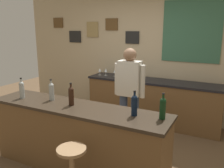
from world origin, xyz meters
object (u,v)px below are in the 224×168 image
(wine_bottle_c, at_px, (71,95))
(wine_glass_c, at_px, (115,71))
(wine_bottle_b, at_px, (51,91))
(wine_glass_a, at_px, (100,70))
(wine_bottle_e, at_px, (163,108))
(wine_bottle_a, at_px, (22,89))
(bartender, at_px, (129,91))
(wine_glass_b, at_px, (106,70))
(wine_glass_d, at_px, (129,73))
(wine_bottle_d, at_px, (134,105))
(bar_stool, at_px, (72,167))
(wine_glass_e, at_px, (137,74))

(wine_bottle_c, distance_m, wine_glass_c, 2.06)
(wine_bottle_b, relative_size, wine_glass_a, 1.97)
(wine_bottle_c, height_order, wine_bottle_e, same)
(wine_bottle_a, height_order, wine_bottle_e, same)
(bartender, distance_m, wine_glass_b, 1.47)
(wine_bottle_c, bearing_deg, wine_glass_d, 91.27)
(wine_glass_a, bearing_deg, wine_glass_d, 1.99)
(wine_bottle_a, xyz_separation_m, wine_bottle_e, (2.05, 0.15, 0.00))
(wine_bottle_a, bearing_deg, bartender, 39.72)
(wine_bottle_e, height_order, wine_glass_d, wine_bottle_e)
(wine_bottle_d, bearing_deg, wine_glass_b, 126.57)
(wine_glass_a, height_order, wine_glass_d, same)
(bartender, relative_size, wine_bottle_d, 5.29)
(wine_bottle_b, xyz_separation_m, wine_glass_d, (0.34, 1.97, -0.05))
(wine_bottle_c, height_order, wine_bottle_d, same)
(wine_bottle_b, distance_m, wine_bottle_e, 1.60)
(bar_stool, xyz_separation_m, wine_bottle_d, (0.46, 0.63, 0.60))
(wine_bottle_a, distance_m, wine_bottle_d, 1.73)
(wine_glass_e, bearing_deg, wine_bottle_c, -94.50)
(wine_glass_a, height_order, wine_glass_c, same)
(wine_glass_c, bearing_deg, bar_stool, -73.07)
(wine_bottle_e, distance_m, wine_glass_d, 2.32)
(bar_stool, relative_size, wine_bottle_e, 2.22)
(wine_bottle_d, height_order, wine_bottle_e, same)
(wine_bottle_c, xyz_separation_m, wine_bottle_e, (1.22, 0.08, 0.00))
(bartender, distance_m, bar_stool, 1.64)
(wine_bottle_c, relative_size, wine_bottle_d, 1.00)
(bartender, bearing_deg, wine_bottle_a, -140.28)
(wine_bottle_b, relative_size, wine_glass_e, 1.97)
(bar_stool, height_order, wine_bottle_c, wine_bottle_c)
(wine_bottle_a, relative_size, wine_glass_e, 1.97)
(wine_glass_d, bearing_deg, wine_bottle_d, -64.83)
(wine_bottle_c, relative_size, wine_glass_e, 1.97)
(wine_bottle_c, xyz_separation_m, wine_glass_b, (-0.59, 2.03, -0.05))
(wine_bottle_e, xyz_separation_m, wine_glass_a, (-1.94, 1.92, -0.05))
(wine_bottle_b, xyz_separation_m, wine_glass_e, (0.54, 1.92, -0.05))
(wine_bottle_b, distance_m, wine_glass_b, 1.99)
(wine_glass_a, bearing_deg, wine_glass_b, 13.15)
(wine_bottle_b, height_order, wine_glass_c, wine_bottle_b)
(wine_glass_d, distance_m, wine_glass_e, 0.21)
(wine_glass_b, height_order, wine_glass_d, same)
(wine_glass_c, bearing_deg, wine_bottle_e, -50.93)
(bartender, distance_m, wine_glass_d, 1.15)
(wine_bottle_e, bearing_deg, wine_glass_c, 129.07)
(wine_bottle_c, xyz_separation_m, wine_glass_a, (-0.72, 2.00, -0.05))
(wine_bottle_d, bearing_deg, wine_glass_a, 129.37)
(bartender, relative_size, wine_glass_d, 10.45)
(bar_stool, distance_m, wine_bottle_a, 1.49)
(wine_glass_a, xyz_separation_m, wine_glass_b, (0.13, 0.03, 0.00))
(wine_bottle_b, relative_size, wine_glass_b, 1.97)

